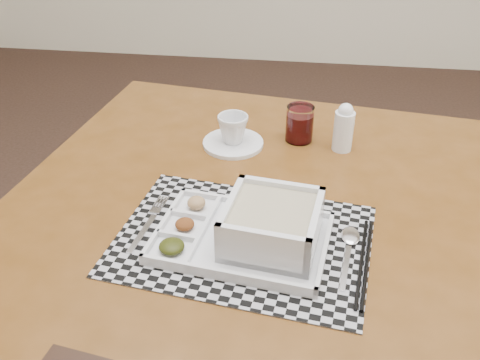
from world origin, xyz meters
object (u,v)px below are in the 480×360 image
object	(u,v)px
dining_table	(257,233)
creamer_bottle	(344,128)
serving_tray	(261,230)
cup	(233,129)
juice_glass	(300,125)

from	to	relation	value
dining_table	creamer_bottle	bearing A→B (deg)	54.42
serving_tray	creamer_bottle	xyz separation A→B (m)	(0.16, 0.39, 0.02)
cup	creamer_bottle	world-z (taller)	creamer_bottle
juice_glass	creamer_bottle	world-z (taller)	creamer_bottle
serving_tray	cup	distance (m)	0.39
dining_table	cup	xyz separation A→B (m)	(-0.09, 0.24, 0.13)
serving_tray	juice_glass	world-z (taller)	serving_tray
creamer_bottle	dining_table	bearing A→B (deg)	-125.58
serving_tray	cup	bearing A→B (deg)	105.91
serving_tray	juice_glass	size ratio (longest dim) A/B	3.81
serving_tray	creamer_bottle	size ratio (longest dim) A/B	2.85
dining_table	creamer_bottle	world-z (taller)	creamer_bottle
juice_glass	creamer_bottle	size ratio (longest dim) A/B	0.75
cup	juice_glass	bearing A→B (deg)	-1.78
dining_table	serving_tray	xyz separation A→B (m)	(0.02, -0.13, 0.12)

